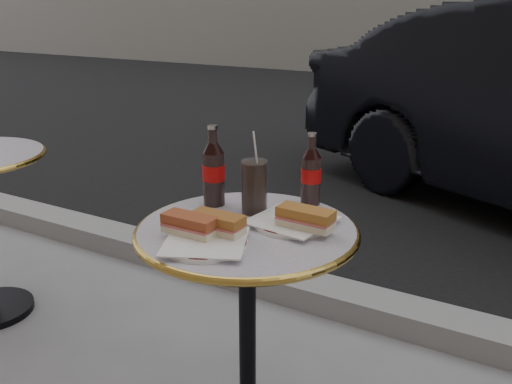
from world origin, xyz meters
The scene contains 11 objects.
asphalt_road centered at (0.00, 5.00, 0.00)m, with size 40.00×8.00×0.00m, color black.
curb centered at (0.00, 0.90, 0.05)m, with size 40.00×0.20×0.12m, color gray.
bistro_table centered at (0.00, 0.00, 0.37)m, with size 0.62×0.62×0.73m, color #BAB2C4, non-canonical shape.
plate_left centered at (-0.02, -0.16, 0.74)m, with size 0.21×0.21×0.01m, color white.
plate_right centered at (0.10, 0.08, 0.74)m, with size 0.22×0.22×0.01m, color white.
sandwich_left_a centered at (-0.09, -0.15, 0.77)m, with size 0.15×0.07×0.05m, color #994627.
sandwich_left_b centered at (-0.03, -0.10, 0.77)m, with size 0.14×0.07×0.05m, color #995B26.
sandwich_right centered at (0.16, 0.05, 0.77)m, with size 0.15×0.07×0.05m, color #A6672A.
cola_bottle_left centered at (-0.18, 0.11, 0.86)m, with size 0.07×0.07×0.25m, color black, non-canonical shape.
cola_bottle_right centered at (0.07, 0.26, 0.84)m, with size 0.06×0.06×0.22m, color black, non-canonical shape.
cola_glass centered at (-0.04, 0.11, 0.81)m, with size 0.08×0.08×0.16m, color black.
Camera 1 is at (0.75, -1.25, 1.33)m, focal length 40.00 mm.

